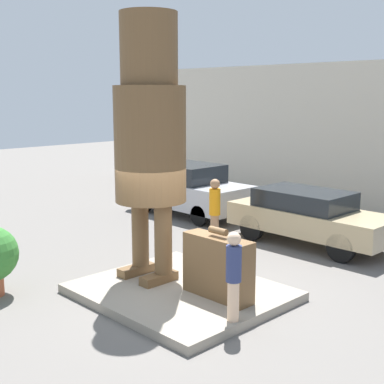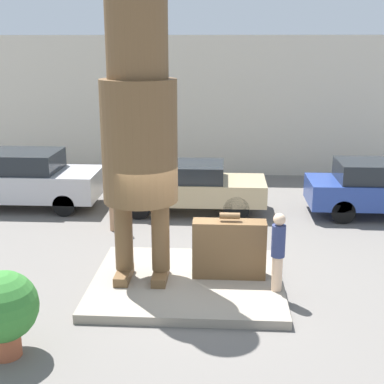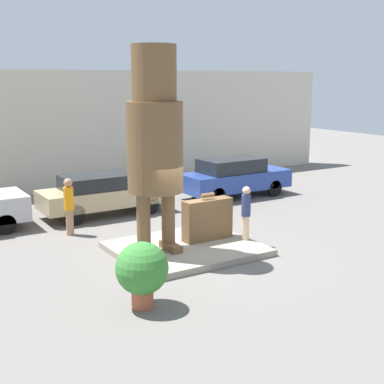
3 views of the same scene
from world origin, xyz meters
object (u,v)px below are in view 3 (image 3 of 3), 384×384
parked_car_blue (234,177)px  worker_hivis (69,204)px  statue_figure (155,134)px  tourist (246,211)px  giant_suitcase (207,219)px  parked_car_tan (102,193)px  planter_pot (142,270)px

parked_car_blue → worker_hivis: worker_hivis is taller
statue_figure → tourist: statue_figure is taller
giant_suitcase → tourist: (0.92, -0.60, 0.26)m
giant_suitcase → tourist: bearing=-33.2°
tourist → parked_car_tan: bearing=111.3°
parked_car_blue → worker_hivis: (-7.50, -1.71, 0.13)m
planter_pot → parked_car_blue: bearing=43.7°
statue_figure → parked_car_tan: statue_figure is taller
tourist → parked_car_tan: (-2.12, 5.43, -0.23)m
giant_suitcase → worker_hivis: 4.32m
statue_figure → parked_car_blue: 8.35m
statue_figure → giant_suitcase: (1.74, 0.16, -2.55)m
tourist → planter_pot: (-4.43, -2.25, -0.20)m
statue_figure → planter_pot: size_ratio=3.78×
statue_figure → tourist: 3.54m
parked_car_tan → statue_figure: bearing=-96.2°
tourist → giant_suitcase: bearing=146.8°
statue_figure → planter_pot: bearing=-123.4°
parked_car_tan → worker_hivis: (-1.80, -1.74, 0.17)m
parked_car_blue → worker_hivis: bearing=-167.2°
statue_figure → tourist: size_ratio=3.45×
giant_suitcase → worker_hivis: bearing=134.1°
giant_suitcase → planter_pot: (-3.51, -2.85, 0.05)m
tourist → worker_hivis: bearing=136.7°
parked_car_tan → worker_hivis: bearing=-136.1°
giant_suitcase → parked_car_tan: size_ratio=0.33×
parked_car_blue → planter_pot: bearing=-136.3°
giant_suitcase → tourist: tourist is taller
parked_car_tan → planter_pot: bearing=-106.8°
tourist → statue_figure: bearing=170.7°
parked_car_tan → worker_hivis: size_ratio=2.51×
giant_suitcase → planter_pot: size_ratio=1.04×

